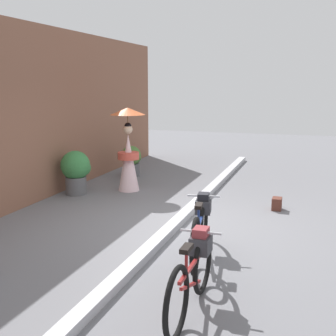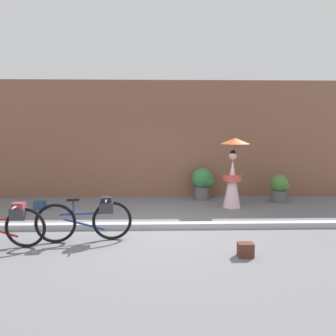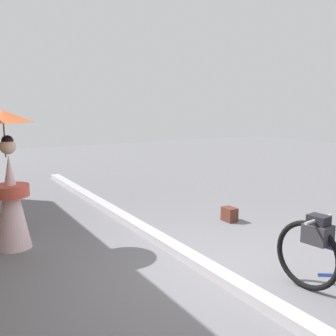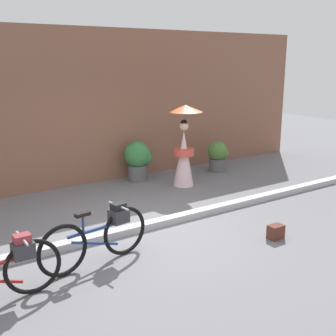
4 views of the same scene
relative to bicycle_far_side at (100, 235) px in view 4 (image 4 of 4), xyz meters
The scene contains 8 objects.
ground_plane 1.49m from the bicycle_far_side, 31.11° to the left, with size 30.00×30.00×0.00m, color slate.
building_wall 4.55m from the bicycle_far_side, 73.64° to the left, with size 14.00×0.40×3.63m, color brown.
sidewalk_curb 1.48m from the bicycle_far_side, 31.11° to the left, with size 14.00×0.20×0.12m, color #B2B2B7.
bicycle_far_side is the anchor object (origin of this frame).
person_with_parasol 4.26m from the bicycle_far_side, 37.44° to the left, with size 0.80×0.80×1.90m.
potted_plant_by_door 4.43m from the bicycle_far_side, 52.87° to the left, with size 0.66×0.65×0.98m.
potted_plant_small 5.82m from the bicycle_far_side, 32.79° to the left, with size 0.54×0.52×0.81m.
backpack_on_pavement 2.94m from the bicycle_far_side, 16.41° to the right, with size 0.26×0.18×0.24m.
Camera 4 is at (-3.59, -6.06, 2.90)m, focal length 45.65 mm.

